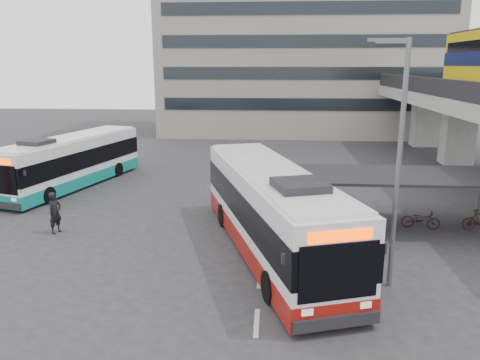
# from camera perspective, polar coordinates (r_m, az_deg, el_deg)

# --- Properties ---
(ground) EXTENTS (120.00, 120.00, 0.00)m
(ground) POSITION_cam_1_polar(r_m,az_deg,el_deg) (20.11, -4.56, -7.91)
(ground) COLOR #28282B
(ground) RESTS_ON ground
(bike_shelter) EXTENTS (10.00, 4.00, 2.54)m
(bike_shelter) POSITION_cam_1_polar(r_m,az_deg,el_deg) (22.92, 17.94, -1.49)
(bike_shelter) COLOR #595B60
(bike_shelter) RESTS_ON ground
(office_block) EXTENTS (30.00, 15.00, 25.00)m
(office_block) POSITION_cam_1_polar(r_m,az_deg,el_deg) (54.77, 7.65, 19.11)
(office_block) COLOR gray
(office_block) RESTS_ON ground
(road_markings) EXTENTS (0.15, 7.60, 0.01)m
(road_markings) POSITION_cam_1_polar(r_m,az_deg,el_deg) (17.17, 2.40, -11.85)
(road_markings) COLOR beige
(road_markings) RESTS_ON ground
(bus_main) EXTENTS (6.38, 12.86, 3.74)m
(bus_main) POSITION_cam_1_polar(r_m,az_deg,el_deg) (18.87, 3.79, -3.79)
(bus_main) COLOR white
(bus_main) RESTS_ON ground
(bus_teal) EXTENTS (5.28, 11.62, 3.36)m
(bus_teal) POSITION_cam_1_polar(r_m,az_deg,el_deg) (30.95, -19.78, 2.11)
(bus_teal) COLOR white
(bus_teal) RESTS_ON ground
(pedestrian) EXTENTS (0.67, 0.81, 1.91)m
(pedestrian) POSITION_cam_1_polar(r_m,az_deg,el_deg) (22.72, -21.62, -3.74)
(pedestrian) COLOR black
(pedestrian) RESTS_ON ground
(lamp_post) EXTENTS (1.46, 0.29, 8.27)m
(lamp_post) POSITION_cam_1_polar(r_m,az_deg,el_deg) (15.98, 18.53, 3.28)
(lamp_post) COLOR #595B60
(lamp_post) RESTS_ON ground
(sign_totem_north) EXTENTS (0.52, 0.24, 2.41)m
(sign_totem_north) POSITION_cam_1_polar(r_m,az_deg,el_deg) (33.48, -27.07, 1.69)
(sign_totem_north) COLOR #AD210A
(sign_totem_north) RESTS_ON ground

